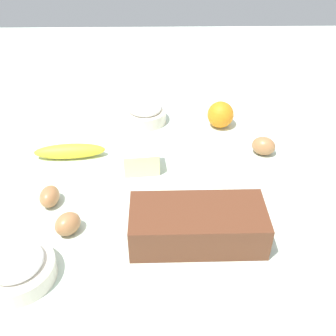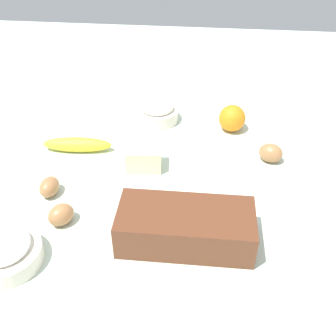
% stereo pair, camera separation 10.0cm
% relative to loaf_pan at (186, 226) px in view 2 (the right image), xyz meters
% --- Properties ---
extents(ground_plane, '(2.40, 2.40, 0.02)m').
position_rel_loaf_pan_xyz_m(ground_plane, '(0.06, -0.20, -0.05)').
color(ground_plane, silver).
extents(loaf_pan, '(0.28, 0.13, 0.08)m').
position_rel_loaf_pan_xyz_m(loaf_pan, '(0.00, 0.00, 0.00)').
color(loaf_pan, brown).
rests_on(loaf_pan, ground_plane).
extents(flour_bowl, '(0.13, 0.13, 0.07)m').
position_rel_loaf_pan_xyz_m(flour_bowl, '(0.12, -0.49, -0.01)').
color(flour_bowl, silver).
rests_on(flour_bowl, ground_plane).
extents(sugar_bowl, '(0.15, 0.15, 0.07)m').
position_rel_loaf_pan_xyz_m(sugar_bowl, '(0.35, 0.09, -0.01)').
color(sugar_bowl, silver).
rests_on(sugar_bowl, ground_plane).
extents(banana, '(0.19, 0.06, 0.04)m').
position_rel_loaf_pan_xyz_m(banana, '(0.32, -0.30, -0.02)').
color(banana, yellow).
rests_on(banana, ground_plane).
extents(orange_fruit, '(0.08, 0.08, 0.08)m').
position_rel_loaf_pan_xyz_m(orange_fruit, '(-0.10, -0.46, -0.00)').
color(orange_fruit, orange).
rests_on(orange_fruit, ground_plane).
extents(butter_block, '(0.10, 0.07, 0.06)m').
position_rel_loaf_pan_xyz_m(butter_block, '(0.13, -0.25, -0.01)').
color(butter_block, '#F4EDB2').
rests_on(butter_block, ground_plane).
extents(egg_near_butter, '(0.07, 0.08, 0.05)m').
position_rel_loaf_pan_xyz_m(egg_near_butter, '(0.28, -0.02, -0.02)').
color(egg_near_butter, '#AF7647').
rests_on(egg_near_butter, ground_plane).
extents(egg_beside_bowl, '(0.05, 0.06, 0.04)m').
position_rel_loaf_pan_xyz_m(egg_beside_bowl, '(0.33, -0.12, -0.02)').
color(egg_beside_bowl, '#AB7346').
rests_on(egg_beside_bowl, ground_plane).
extents(egg_loose, '(0.08, 0.07, 0.05)m').
position_rel_loaf_pan_xyz_m(egg_loose, '(-0.20, -0.31, -0.02)').
color(egg_loose, '#AC7446').
rests_on(egg_loose, ground_plane).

